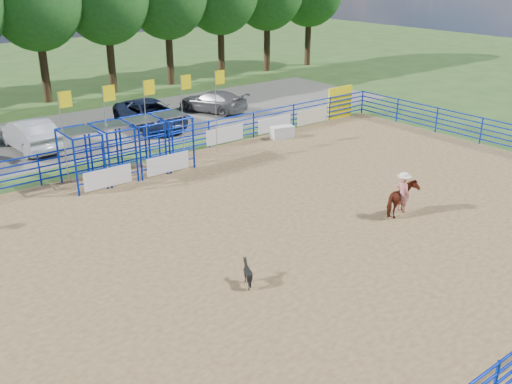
# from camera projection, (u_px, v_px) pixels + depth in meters

# --- Properties ---
(ground) EXTENTS (120.00, 120.00, 0.00)m
(ground) POSITION_uv_depth(u_px,v_px,m) (291.00, 226.00, 21.58)
(ground) COLOR #3D5E25
(ground) RESTS_ON ground
(arena_dirt) EXTENTS (30.00, 20.00, 0.02)m
(arena_dirt) POSITION_uv_depth(u_px,v_px,m) (291.00, 226.00, 21.58)
(arena_dirt) COLOR olive
(arena_dirt) RESTS_ON ground
(gravel_strip) EXTENTS (40.00, 10.00, 0.01)m
(gravel_strip) POSITION_uv_depth(u_px,v_px,m) (102.00, 129.00, 33.96)
(gravel_strip) COLOR #66645B
(gravel_strip) RESTS_ON ground
(announcer_table) EXTENTS (1.39, 0.89, 0.69)m
(announcer_table) POSITION_uv_depth(u_px,v_px,m) (282.00, 132.00, 32.05)
(announcer_table) COLOR silver
(announcer_table) RESTS_ON arena_dirt
(horse_and_rider) EXTENTS (1.70, 1.01, 2.48)m
(horse_and_rider) POSITION_uv_depth(u_px,v_px,m) (402.00, 195.00, 22.13)
(horse_and_rider) COLOR #612213
(horse_and_rider) RESTS_ON arena_dirt
(calf) EXTENTS (0.90, 0.86, 0.78)m
(calf) POSITION_uv_depth(u_px,v_px,m) (247.00, 273.00, 17.56)
(calf) COLOR black
(calf) RESTS_ON arena_dirt
(car_b) EXTENTS (2.06, 5.13, 1.66)m
(car_b) POSITION_uv_depth(u_px,v_px,m) (29.00, 134.00, 30.04)
(car_b) COLOR #919399
(car_b) RESTS_ON gravel_strip
(car_c) EXTENTS (2.78, 5.80, 1.59)m
(car_c) POSITION_uv_depth(u_px,v_px,m) (150.00, 114.00, 34.03)
(car_c) COLOR #141B33
(car_c) RESTS_ON gravel_strip
(car_d) EXTENTS (3.61, 5.15, 1.38)m
(car_d) POSITION_uv_depth(u_px,v_px,m) (213.00, 101.00, 37.57)
(car_d) COLOR #5A5A5D
(car_d) RESTS_ON gravel_strip
(perimeter_fence) EXTENTS (30.10, 20.10, 1.50)m
(perimeter_fence) POSITION_uv_depth(u_px,v_px,m) (291.00, 208.00, 21.30)
(perimeter_fence) COLOR #0825B4
(perimeter_fence) RESTS_ON ground
(chute_assembly) EXTENTS (19.32, 2.41, 4.20)m
(chute_assembly) POSITION_uv_depth(u_px,v_px,m) (135.00, 148.00, 26.45)
(chute_assembly) COLOR #0825B4
(chute_assembly) RESTS_ON ground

